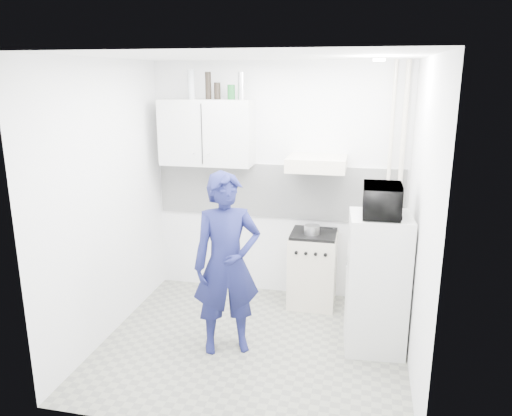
# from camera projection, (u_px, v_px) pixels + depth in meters

# --- Properties ---
(floor) EXTENTS (2.80, 2.80, 0.00)m
(floor) POSITION_uv_depth(u_px,v_px,m) (253.00, 344.00, 4.69)
(floor) COLOR gray
(floor) RESTS_ON ground
(ceiling) EXTENTS (2.80, 2.80, 0.00)m
(ceiling) POSITION_uv_depth(u_px,v_px,m) (252.00, 56.00, 4.01)
(ceiling) COLOR white
(ceiling) RESTS_ON wall_back
(wall_back) EXTENTS (2.80, 0.00, 2.80)m
(wall_back) POSITION_uv_depth(u_px,v_px,m) (278.00, 182.00, 5.53)
(wall_back) COLOR white
(wall_back) RESTS_ON floor
(wall_left) EXTENTS (0.00, 2.60, 2.60)m
(wall_left) POSITION_uv_depth(u_px,v_px,m) (106.00, 203.00, 4.64)
(wall_left) COLOR white
(wall_left) RESTS_ON floor
(wall_right) EXTENTS (0.00, 2.60, 2.60)m
(wall_right) POSITION_uv_depth(u_px,v_px,m) (420.00, 221.00, 4.05)
(wall_right) COLOR white
(wall_right) RESTS_ON floor
(person) EXTENTS (0.71, 0.60, 1.66)m
(person) POSITION_uv_depth(u_px,v_px,m) (227.00, 264.00, 4.42)
(person) COLOR #151948
(person) RESTS_ON floor
(stove) EXTENTS (0.50, 0.50, 0.79)m
(stove) POSITION_uv_depth(u_px,v_px,m) (313.00, 270.00, 5.43)
(stove) COLOR beige
(stove) RESTS_ON floor
(fridge) EXTENTS (0.56, 0.56, 1.27)m
(fridge) POSITION_uv_depth(u_px,v_px,m) (377.00, 283.00, 4.50)
(fridge) COLOR silver
(fridge) RESTS_ON floor
(stove_top) EXTENTS (0.48, 0.48, 0.03)m
(stove_top) POSITION_uv_depth(u_px,v_px,m) (314.00, 234.00, 5.33)
(stove_top) COLOR black
(stove_top) RESTS_ON stove
(saucepan) EXTENTS (0.17, 0.17, 0.09)m
(saucepan) POSITION_uv_depth(u_px,v_px,m) (312.00, 230.00, 5.27)
(saucepan) COLOR silver
(saucepan) RESTS_ON stove_top
(microwave) EXTENTS (0.49, 0.33, 0.27)m
(microwave) POSITION_uv_depth(u_px,v_px,m) (382.00, 200.00, 4.30)
(microwave) COLOR black
(microwave) RESTS_ON fridge
(bottle_c) EXTENTS (0.07, 0.07, 0.30)m
(bottle_c) POSITION_uv_depth(u_px,v_px,m) (191.00, 84.00, 5.28)
(bottle_c) COLOR #B2B7BC
(bottle_c) RESTS_ON upper_cabinet
(bottle_d) EXTENTS (0.06, 0.06, 0.28)m
(bottle_d) POSITION_uv_depth(u_px,v_px,m) (208.00, 86.00, 5.24)
(bottle_d) COLOR black
(bottle_d) RESTS_ON upper_cabinet
(canister_a) EXTENTS (0.07, 0.07, 0.17)m
(canister_a) POSITION_uv_depth(u_px,v_px,m) (217.00, 91.00, 5.24)
(canister_a) COLOR black
(canister_a) RESTS_ON upper_cabinet
(canister_b) EXTENTS (0.08, 0.08, 0.15)m
(canister_b) POSITION_uv_depth(u_px,v_px,m) (231.00, 92.00, 5.21)
(canister_b) COLOR #144C1E
(canister_b) RESTS_ON upper_cabinet
(bottle_e) EXTENTS (0.07, 0.07, 0.28)m
(bottle_e) POSITION_uv_depth(u_px,v_px,m) (241.00, 86.00, 5.17)
(bottle_e) COLOR silver
(bottle_e) RESTS_ON upper_cabinet
(upper_cabinet) EXTENTS (1.00, 0.35, 0.70)m
(upper_cabinet) POSITION_uv_depth(u_px,v_px,m) (207.00, 132.00, 5.38)
(upper_cabinet) COLOR silver
(upper_cabinet) RESTS_ON wall_back
(range_hood) EXTENTS (0.60, 0.50, 0.14)m
(range_hood) POSITION_uv_depth(u_px,v_px,m) (317.00, 163.00, 5.13)
(range_hood) COLOR beige
(range_hood) RESTS_ON wall_back
(backsplash) EXTENTS (2.74, 0.03, 0.60)m
(backsplash) POSITION_uv_depth(u_px,v_px,m) (277.00, 191.00, 5.54)
(backsplash) COLOR white
(backsplash) RESTS_ON wall_back
(pipe_a) EXTENTS (0.05, 0.05, 2.60)m
(pipe_a) POSITION_uv_depth(u_px,v_px,m) (399.00, 189.00, 5.18)
(pipe_a) COLOR beige
(pipe_a) RESTS_ON floor
(pipe_b) EXTENTS (0.04, 0.04, 2.60)m
(pipe_b) POSITION_uv_depth(u_px,v_px,m) (388.00, 189.00, 5.20)
(pipe_b) COLOR beige
(pipe_b) RESTS_ON floor
(ceiling_spot_fixture) EXTENTS (0.10, 0.10, 0.02)m
(ceiling_spot_fixture) POSITION_uv_depth(u_px,v_px,m) (379.00, 60.00, 4.00)
(ceiling_spot_fixture) COLOR white
(ceiling_spot_fixture) RESTS_ON ceiling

